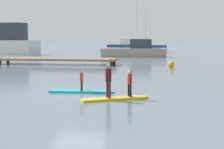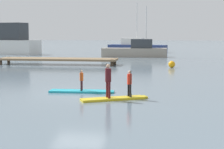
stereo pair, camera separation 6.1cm
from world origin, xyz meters
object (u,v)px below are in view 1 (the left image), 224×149
at_px(paddler_child_front, 130,82).
at_px(fishing_boat_green_midground, 135,51).
at_px(motor_boat_small_navy, 135,47).
at_px(fishing_boat_white_large, 1,42).
at_px(paddler_child_solo, 82,79).
at_px(paddleboard_far, 115,99).
at_px(paddleboard_near, 82,91).
at_px(mooring_buoy_near, 171,64).
at_px(paddler_adult, 108,79).

bearing_deg(paddler_child_front, fishing_boat_green_midground, 94.04).
bearing_deg(motor_boat_small_navy, fishing_boat_white_large, -157.97).
bearing_deg(paddler_child_solo, paddleboard_far, -42.96).
distance_m(paddleboard_near, paddler_child_front, 3.02).
bearing_deg(fishing_boat_white_large, paddler_child_solo, -59.12).
bearing_deg(fishing_boat_white_large, mooring_buoy_near, -36.57).
distance_m(paddleboard_near, paddler_adult, 2.66).
relative_size(paddler_child_solo, paddleboard_far, 0.36).
bearing_deg(paddleboard_far, fishing_boat_green_midground, 92.72).
bearing_deg(mooring_buoy_near, fishing_boat_white_large, 143.43).
relative_size(paddler_child_solo, mooring_buoy_near, 1.84).
distance_m(paddler_child_front, motor_boat_small_navy, 39.54).
bearing_deg(paddleboard_near, paddleboard_far, -43.14).
relative_size(motor_boat_small_navy, mooring_buoy_near, 15.76).
bearing_deg(paddler_child_solo, paddler_adult, -49.12).
relative_size(paddleboard_far, fishing_boat_green_midground, 0.37).
bearing_deg(fishing_boat_white_large, paddler_child_front, -56.98).
xyz_separation_m(paddler_adult, fishing_boat_green_midground, (-1.11, 28.88, -0.20)).
xyz_separation_m(paddler_child_solo, fishing_boat_white_large, (-18.35, 30.68, 0.94)).
height_order(paddler_adult, mooring_buoy_near, paddler_adult).
distance_m(paddler_child_solo, motor_boat_small_navy, 37.98).
relative_size(paddler_child_front, motor_boat_small_navy, 0.13).
height_order(fishing_boat_green_midground, motor_boat_small_navy, motor_boat_small_navy).
bearing_deg(fishing_boat_green_midground, paddleboard_far, -87.28).
bearing_deg(paddler_child_solo, mooring_buoy_near, 71.21).
bearing_deg(motor_boat_small_navy, paddleboard_near, -89.56).
distance_m(paddler_child_solo, paddler_adult, 2.51).
relative_size(fishing_boat_green_midground, motor_boat_small_navy, 0.86).
xyz_separation_m(paddler_adult, paddler_child_front, (0.90, 0.43, -0.19)).
bearing_deg(fishing_boat_green_midground, motor_boat_small_navy, 94.25).
bearing_deg(paddleboard_near, motor_boat_small_navy, 90.44).
bearing_deg(paddler_child_front, paddleboard_near, 149.93).
bearing_deg(paddler_adult, fishing_boat_green_midground, 92.19).
relative_size(paddleboard_far, fishing_boat_white_large, 0.24).
bearing_deg(motor_boat_small_navy, paddler_adult, -87.24).
bearing_deg(paddler_child_front, mooring_buoy_near, 82.07).
bearing_deg(motor_boat_small_navy, paddleboard_far, -86.85).
bearing_deg(paddler_child_solo, paddler_child_front, -29.87).
bearing_deg(mooring_buoy_near, paddler_child_front, -97.93).
xyz_separation_m(paddleboard_near, paddler_child_front, (2.54, -1.47, 0.71)).
xyz_separation_m(paddleboard_far, mooring_buoy_near, (2.74, 15.39, 0.24)).
distance_m(paddleboard_far, paddler_adult, 0.95).
height_order(paddleboard_far, fishing_boat_white_large, fishing_boat_white_large).
relative_size(paddler_child_solo, fishing_boat_white_large, 0.09).
distance_m(fishing_boat_white_large, fishing_boat_green_midground, 19.25).
relative_size(paddleboard_far, mooring_buoy_near, 5.11).
height_order(paddler_child_solo, motor_boat_small_navy, motor_boat_small_navy).
distance_m(fishing_boat_green_midground, motor_boat_small_navy, 11.02).
relative_size(paddler_adult, motor_boat_small_navy, 0.17).
xyz_separation_m(paddler_child_solo, fishing_boat_green_midground, (0.53, 27.00, 0.09)).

